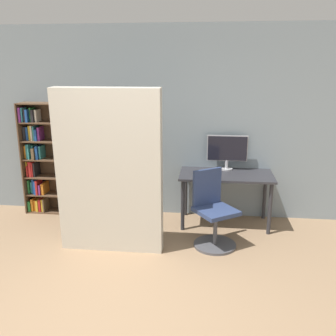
{
  "coord_description": "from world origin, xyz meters",
  "views": [
    {
      "loc": [
        0.78,
        -2.4,
        2.14
      ],
      "look_at": [
        0.32,
        1.57,
        1.05
      ],
      "focal_mm": 40.0,
      "sensor_mm": 36.0,
      "label": 1
    }
  ],
  "objects": [
    {
      "name": "wall_back",
      "position": [
        0.0,
        2.88,
        1.35
      ],
      "size": [
        8.0,
        0.06,
        2.7
      ],
      "color": "gray",
      "rests_on": "ground"
    },
    {
      "name": "desk",
      "position": [
        1.0,
        2.52,
        0.63
      ],
      "size": [
        1.26,
        0.65,
        0.73
      ],
      "color": "#2D2D33",
      "rests_on": "ground"
    },
    {
      "name": "monitor",
      "position": [
        1.01,
        2.74,
        1.01
      ],
      "size": [
        0.56,
        0.17,
        0.49
      ],
      "color": "#B7B7BC",
      "rests_on": "desk"
    },
    {
      "name": "office_chair",
      "position": [
        0.84,
        1.87,
        0.38
      ],
      "size": [
        0.61,
        0.61,
        0.93
      ],
      "color": "#4C4C51",
      "rests_on": "ground"
    },
    {
      "name": "bookshelf",
      "position": [
        -1.71,
        2.72,
        0.8
      ],
      "size": [
        0.64,
        0.3,
        1.64
      ],
      "color": "brown",
      "rests_on": "ground"
    },
    {
      "name": "mattress_near",
      "position": [
        -0.36,
        1.61,
        0.96
      ],
      "size": [
        1.22,
        0.24,
        1.92
      ],
      "color": "beige",
      "rests_on": "ground"
    }
  ]
}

